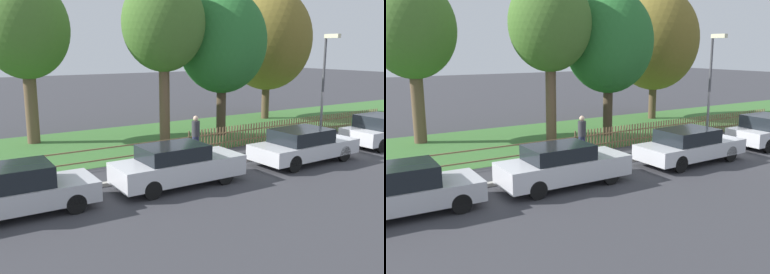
{
  "view_description": "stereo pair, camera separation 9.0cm",
  "coord_description": "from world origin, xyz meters",
  "views": [
    {
      "loc": [
        -15.88,
        -12.82,
        4.45
      ],
      "look_at": [
        -7.27,
        0.82,
        1.1
      ],
      "focal_mm": 40.0,
      "sensor_mm": 36.0,
      "label": 1
    },
    {
      "loc": [
        -15.8,
        -12.86,
        4.45
      ],
      "look_at": [
        -7.27,
        0.82,
        1.1
      ],
      "focal_mm": 40.0,
      "sensor_mm": 36.0,
      "label": 2
    }
  ],
  "objects": [
    {
      "name": "tree_mid_park",
      "position": [
        -2.88,
        4.93,
        4.77
      ],
      "size": [
        4.49,
        4.49,
        7.37
      ],
      "color": "#473828",
      "rests_on": "ground"
    },
    {
      "name": "covered_motorcycle",
      "position": [
        -8.54,
        0.74,
        0.64
      ],
      "size": [
        2.0,
        0.89,
        1.03
      ],
      "rotation": [
        0.0,
        0.0,
        -0.06
      ],
      "color": "black",
      "rests_on": "ground"
    },
    {
      "name": "pedestrian_near_fence",
      "position": [
        -6.32,
        2.02,
        0.96
      ],
      "size": [
        0.45,
        0.45,
        1.69
      ],
      "rotation": [
        0.0,
        0.0,
        0.43
      ],
      "color": "#2D3351",
      "rests_on": "ground"
    },
    {
      "name": "street_lamp",
      "position": [
        -0.34,
        0.43,
        3.25
      ],
      "size": [
        0.2,
        0.79,
        5.07
      ],
      "color": "#47474C",
      "rests_on": "ground"
    },
    {
      "name": "parked_car_silver_hatchback",
      "position": [
        -13.89,
        -0.99,
        0.69
      ],
      "size": [
        3.89,
        1.73,
        1.4
      ],
      "rotation": [
        0.0,
        0.0,
        -0.02
      ],
      "color": "#BCBCC1",
      "rests_on": "ground"
    },
    {
      "name": "parked_car_red_compact",
      "position": [
        1.88,
        -1.08,
        0.73
      ],
      "size": [
        3.78,
        1.86,
        1.46
      ],
      "rotation": [
        0.0,
        0.0,
        -0.01
      ],
      "color": "silver",
      "rests_on": "ground"
    },
    {
      "name": "kerb_stone",
      "position": [
        0.0,
        0.1,
        0.06
      ],
      "size": [
        43.38,
        0.2,
        0.12
      ],
      "primitive_type": "cube",
      "color": "#B2ADA3",
      "rests_on": "ground"
    },
    {
      "name": "tree_behind_motorcycle",
      "position": [
        -6.33,
        4.72,
        5.51
      ],
      "size": [
        3.8,
        3.8,
        7.75
      ],
      "color": "brown",
      "rests_on": "ground"
    },
    {
      "name": "parked_car_navy_estate",
      "position": [
        -3.36,
        -1.25,
        0.7
      ],
      "size": [
        4.6,
        1.89,
        1.37
      ],
      "rotation": [
        0.0,
        0.0,
        0.03
      ],
      "color": "silver",
      "rests_on": "ground"
    },
    {
      "name": "tree_nearest_kerb",
      "position": [
        -11.6,
        8.16,
        5.26
      ],
      "size": [
        3.97,
        3.97,
        7.6
      ],
      "color": "brown",
      "rests_on": "ground"
    },
    {
      "name": "grass_strip",
      "position": [
        0.0,
        6.15,
        0.01
      ],
      "size": [
        43.38,
        7.63,
        0.01
      ],
      "primitive_type": "cube",
      "color": "#3D7033",
      "rests_on": "ground"
    },
    {
      "name": "parked_car_black_saloon",
      "position": [
        -9.07,
        -1.14,
        0.71
      ],
      "size": [
        4.37,
        1.64,
        1.4
      ],
      "rotation": [
        0.0,
        0.0,
        0.0
      ],
      "color": "silver",
      "rests_on": "ground"
    },
    {
      "name": "ground_plane",
      "position": [
        0.0,
        0.0,
        0.0
      ],
      "size": [
        120.0,
        120.0,
        0.0
      ],
      "primitive_type": "plane",
      "color": "#38383D"
    },
    {
      "name": "park_fence",
      "position": [
        -0.0,
        2.34,
        0.5
      ],
      "size": [
        43.38,
        0.05,
        1.01
      ],
      "color": "olive",
      "rests_on": "ground"
    },
    {
      "name": "tree_far_left",
      "position": [
        2.73,
        7.82,
        5.0
      ],
      "size": [
        5.49,
        5.49,
        8.17
      ],
      "color": "brown",
      "rests_on": "ground"
    }
  ]
}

